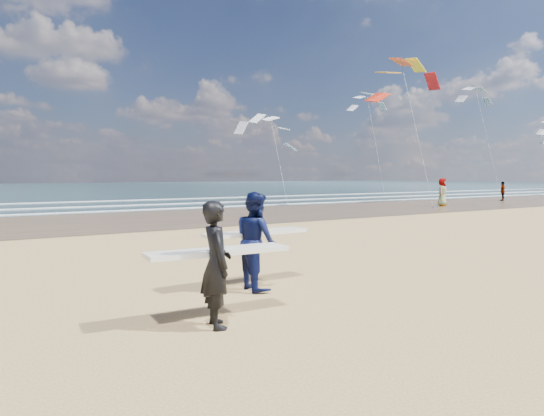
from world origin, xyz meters
TOP-DOWN VIEW (x-y plane):
  - wet_sand_strip at (20.00, 18.00)m, footprint 220.00×12.00m
  - ocean at (20.00, 72.00)m, footprint 220.00×100.00m
  - foam_breakers at (20.00, 28.10)m, footprint 220.00×11.70m
  - surfer_near at (-0.37, 0.14)m, footprint 2.22×1.04m
  - surfer_far at (1.25, 1.81)m, footprint 2.22×1.14m
  - beachgoer_0 at (24.25, 15.93)m, footprint 1.12×0.96m
  - beachgoer_1 at (34.03, 17.73)m, footprint 0.94×0.93m
  - kite_0 at (22.89, 17.63)m, footprint 6.95×4.86m
  - kite_1 at (17.40, 26.51)m, footprint 5.75×4.73m
  - kite_2 at (42.13, 25.04)m, footprint 5.30×4.68m
  - kite_5 at (34.45, 33.37)m, footprint 5.43×4.70m

SIDE VIEW (x-z plane):
  - wet_sand_strip at x=20.00m, z-range 0.00..0.01m
  - ocean at x=20.00m, z-range 0.00..0.02m
  - foam_breakers at x=20.00m, z-range 0.02..0.08m
  - beachgoer_1 at x=34.03m, z-range 0.00..1.59m
  - surfer_near at x=-0.37m, z-range 0.02..1.85m
  - surfer_far at x=1.25m, z-range 0.01..1.88m
  - beachgoer_0 at x=24.25m, z-range 0.00..1.93m
  - kite_1 at x=17.40m, z-range 0.45..8.33m
  - kite_5 at x=34.45m, z-range 0.47..12.82m
  - kite_2 at x=42.13m, z-range 0.43..13.05m
  - kite_0 at x=22.89m, z-range 1.04..12.64m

